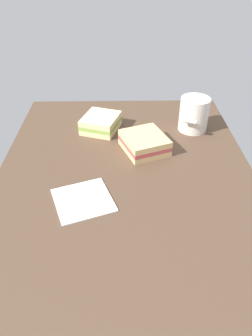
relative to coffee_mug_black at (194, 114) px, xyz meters
The scene contains 5 objects.
tabletop 32.15cm from the coffee_mug_black, 40.67° to the right, with size 90.00×64.00×2.00cm, color #4C3828.
coffee_mug_black is the anchor object (origin of this frame).
sandwich_main 27.84cm from the coffee_mug_black, 90.86° to the right, with size 13.51×12.83×4.40cm.
sandwich_side 19.26cm from the coffee_mug_black, 53.61° to the right, with size 14.96×14.29×4.40cm.
paper_napkin 44.32cm from the coffee_mug_black, 43.39° to the right, with size 12.24×12.24×0.30cm, color white.
Camera 1 is at (61.85, -1.19, 49.93)cm, focal length 34.33 mm.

